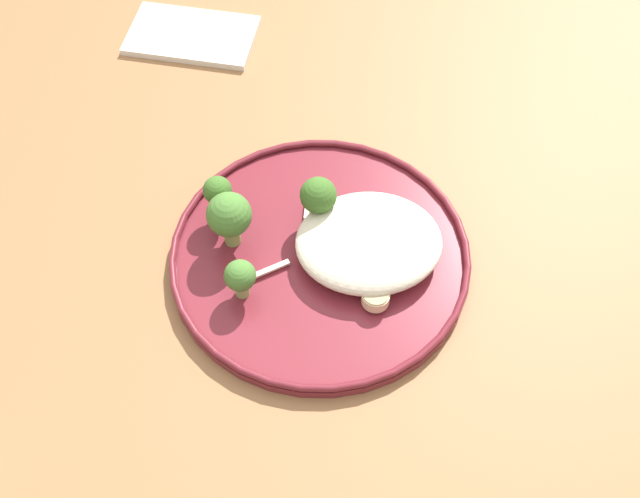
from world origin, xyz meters
The scene contains 16 objects.
wooden_dining_table centered at (0.00, 0.00, 0.66)m, with size 1.40×1.00×0.74m.
dinner_plate centered at (0.06, 0.02, 0.75)m, with size 0.29×0.29×0.02m.
noodle_bed centered at (0.10, 0.02, 0.77)m, with size 0.14×0.12×0.04m.
seared_scallop_tilted_round centered at (0.10, -0.04, 0.76)m, with size 0.03×0.03×0.01m.
seared_scallop_large_seared centered at (0.15, 0.05, 0.76)m, with size 0.03×0.03×0.01m.
seared_scallop_right_edge centered at (0.07, 0.06, 0.76)m, with size 0.03×0.03×0.02m.
seared_scallop_tiny_bay centered at (0.10, -0.01, 0.76)m, with size 0.03×0.03×0.01m.
seared_scallop_center_golden centered at (0.13, 0.02, 0.76)m, with size 0.03×0.03×0.01m.
seared_scallop_front_small centered at (0.10, 0.03, 0.76)m, with size 0.03×0.03×0.01m.
broccoli_floret_center_pile centered at (-0.04, 0.08, 0.78)m, with size 0.03×0.03×0.05m.
broccoli_floret_beside_noodles centered at (-0.03, 0.04, 0.79)m, with size 0.04×0.04×0.06m.
broccoli_floret_tall_stalk centered at (0.06, 0.06, 0.79)m, with size 0.04×0.04×0.06m.
broccoli_floret_rear_charred centered at (-0.02, -0.02, 0.78)m, with size 0.03×0.03×0.05m.
onion_sliver_curled_piece centered at (0.05, 0.08, 0.75)m, with size 0.04×0.01×0.00m, color silver.
onion_sliver_short_strip centered at (0.01, 0.01, 0.75)m, with size 0.04×0.01×0.00m, color silver.
folded_napkin centered at (-0.07, 0.36, 0.74)m, with size 0.15×0.09×0.01m, color silver.
Camera 1 is at (0.02, -0.41, 1.39)m, focal length 44.82 mm.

